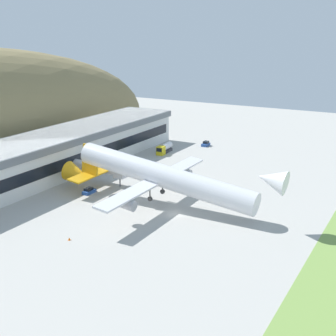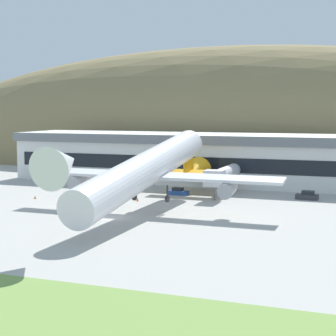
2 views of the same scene
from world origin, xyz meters
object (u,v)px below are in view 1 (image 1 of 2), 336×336
terminal_building (50,152)px  service_car_0 (89,191)px  service_car_2 (206,144)px  fuel_truck (165,148)px  cargo_airplane (161,177)px  jetway_0 (103,168)px  traffic_cone_0 (110,205)px  service_car_3 (132,166)px  traffic_cone_1 (69,239)px

terminal_building → service_car_0: bearing=-112.0°
service_car_2 → fuel_truck: (-15.16, 7.74, 0.77)m
cargo_airplane → service_car_2: cargo_airplane is taller
terminal_building → service_car_0: terminal_building is taller
terminal_building → jetway_0: 17.72m
jetway_0 → traffic_cone_0: (-12.54, -11.30, -3.71)m
cargo_airplane → service_car_3: cargo_airplane is taller
jetway_0 → service_car_2: (50.16, -6.27, -3.30)m
service_car_0 → service_car_3: service_car_3 is taller
service_car_0 → service_car_3: 23.78m
cargo_airplane → service_car_0: bearing=95.0°
jetway_0 → service_car_0: (-8.15, -1.83, -3.40)m
cargo_airplane → traffic_cone_1: cargo_airplane is taller
terminal_building → jetway_0: terminal_building is taller
terminal_building → service_car_3: terminal_building is taller
service_car_0 → traffic_cone_1: bearing=-149.6°
service_car_3 → traffic_cone_0: (-27.99, -12.38, -0.39)m
service_car_3 → traffic_cone_0: 30.61m
jetway_0 → traffic_cone_0: 17.28m
cargo_airplane → traffic_cone_0: size_ratio=96.52×
terminal_building → traffic_cone_0: (-12.25, -28.88, -5.83)m
jetway_0 → cargo_airplane: (-6.45, -21.15, 2.79)m
terminal_building → cargo_airplane: size_ratio=1.87×
jetway_0 → service_car_0: size_ratio=4.45×
service_car_3 → traffic_cone_0: bearing=-156.1°
service_car_0 → service_car_3: (23.60, 2.91, 0.08)m
jetway_0 → traffic_cone_1: (-31.06, -15.29, -3.71)m
terminal_building → traffic_cone_1: size_ratio=180.85×
service_car_0 → jetway_0: bearing=12.7°
service_car_2 → service_car_3: 35.47m
traffic_cone_0 → traffic_cone_1: bearing=-167.8°
service_car_0 → service_car_2: (58.31, -4.44, 0.10)m
jetway_0 → service_car_3: jetway_0 is taller
service_car_0 → service_car_2: 58.47m
jetway_0 → traffic_cone_0: bearing=-138.0°
service_car_0 → traffic_cone_0: 10.44m
cargo_airplane → terminal_building: bearing=81.0°
traffic_cone_0 → traffic_cone_1: same height
terminal_building → jetway_0: bearing=-89.1°
cargo_airplane → fuel_truck: bearing=28.6°
service_car_3 → cargo_airplane: bearing=-134.6°
cargo_airplane → traffic_cone_1: size_ratio=96.52×
terminal_building → traffic_cone_0: terminal_building is taller
service_car_2 → traffic_cone_1: bearing=-173.7°
service_car_0 → traffic_cone_1: 26.58m
terminal_building → traffic_cone_1: (-30.78, -32.88, -5.83)m
jetway_0 → service_car_2: size_ratio=4.51×
terminal_building → traffic_cone_0: 31.91m
service_car_0 → service_car_3: size_ratio=0.91×
service_car_2 → traffic_cone_0: service_car_2 is taller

